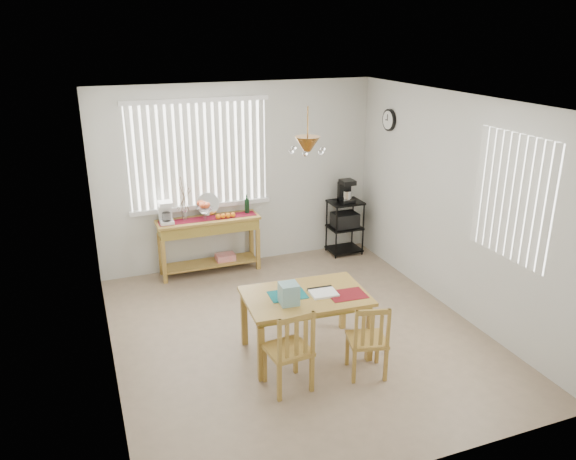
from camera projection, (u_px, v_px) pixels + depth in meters
name	position (u px, v px, depth m)	size (l,w,h in m)	color
ground	(297.00, 333.00, 6.40)	(4.00, 4.50, 0.01)	gray
room_shell	(298.00, 190.00, 5.83)	(4.20, 4.70, 2.70)	silver
sideboard	(209.00, 232.00, 7.80)	(1.42, 0.40, 0.80)	#AC863A
sideboard_items	(192.00, 211.00, 7.63)	(1.35, 0.33, 0.61)	maroon
wire_cart	(345.00, 222.00, 8.51)	(0.49, 0.39, 0.83)	black
cart_items	(346.00, 191.00, 8.36)	(0.19, 0.23, 0.34)	black
dining_table	(306.00, 301.00, 5.82)	(1.31, 0.89, 0.68)	#AC863A
table_items	(298.00, 294.00, 5.64)	(0.97, 0.51, 0.22)	#13686D
chair_left	(290.00, 350.00, 5.27)	(0.43, 0.43, 0.86)	#AC863A
chair_right	(368.00, 340.00, 5.50)	(0.45, 0.45, 0.80)	#AC863A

